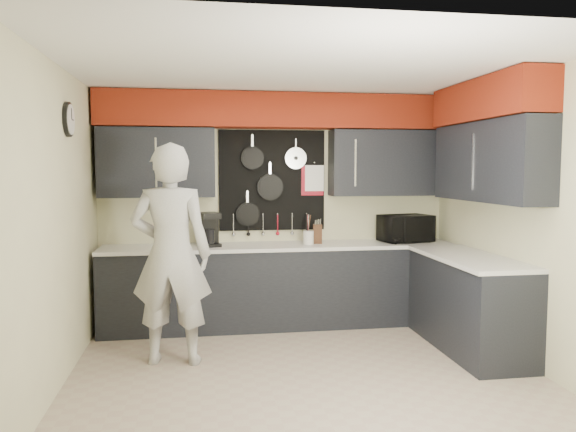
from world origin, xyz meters
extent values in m
plane|color=tan|center=(0.00, 0.00, 0.00)|extent=(4.00, 4.00, 0.00)
cube|color=beige|center=(0.00, 1.75, 1.30)|extent=(4.00, 0.01, 2.60)
cube|color=black|center=(-1.33, 1.59, 1.83)|extent=(1.24, 0.32, 0.75)
cube|color=black|center=(1.28, 1.59, 1.83)|extent=(1.34, 0.32, 0.75)
cube|color=maroon|center=(0.00, 1.57, 2.40)|extent=(3.94, 0.36, 0.38)
cube|color=black|center=(-0.05, 1.74, 1.62)|extent=(1.22, 0.03, 1.15)
cylinder|color=black|center=(-0.28, 1.70, 1.88)|extent=(0.26, 0.04, 0.26)
cylinder|color=black|center=(-0.08, 1.70, 1.55)|extent=(0.30, 0.04, 0.30)
cylinder|color=black|center=(-0.34, 1.70, 1.24)|extent=(0.27, 0.04, 0.27)
cylinder|color=silver|center=(0.22, 1.70, 1.88)|extent=(0.25, 0.02, 0.25)
cube|color=#A00C1C|center=(0.42, 1.72, 1.62)|extent=(0.26, 0.01, 0.34)
cube|color=white|center=(0.44, 1.70, 1.65)|extent=(0.22, 0.01, 0.30)
cylinder|color=silver|center=(-0.50, 1.71, 1.13)|extent=(0.01, 0.01, 0.20)
cylinder|color=silver|center=(-0.33, 1.71, 1.13)|extent=(0.01, 0.01, 0.20)
cylinder|color=silver|center=(-0.16, 1.71, 1.13)|extent=(0.01, 0.01, 0.20)
cylinder|color=silver|center=(0.01, 1.71, 1.13)|extent=(0.01, 0.01, 0.20)
cylinder|color=silver|center=(0.18, 1.71, 1.13)|extent=(0.01, 0.01, 0.20)
cylinder|color=silver|center=(0.35, 1.71, 1.13)|extent=(0.01, 0.01, 0.20)
cube|color=beige|center=(2.00, 0.00, 1.30)|extent=(0.01, 3.50, 2.60)
cube|color=black|center=(1.84, 0.30, 1.83)|extent=(0.32, 1.70, 0.75)
cube|color=maroon|center=(1.82, 0.30, 2.40)|extent=(0.36, 1.70, 0.38)
cube|color=beige|center=(-2.00, 0.00, 1.30)|extent=(0.01, 3.50, 2.60)
cylinder|color=black|center=(-1.98, 0.40, 2.18)|extent=(0.04, 0.30, 0.30)
cylinder|color=white|center=(-1.96, 0.40, 2.18)|extent=(0.01, 0.26, 0.26)
cube|color=black|center=(0.00, 1.45, 0.44)|extent=(3.90, 0.60, 0.88)
cube|color=silver|center=(0.00, 1.44, 0.90)|extent=(3.90, 0.63, 0.04)
cube|color=black|center=(1.70, 0.35, 0.44)|extent=(0.60, 1.60, 0.88)
cube|color=silver|center=(1.69, 0.35, 0.90)|extent=(0.63, 1.60, 0.04)
cube|color=black|center=(0.00, 1.19, 0.05)|extent=(3.90, 0.06, 0.10)
imported|color=black|center=(1.46, 1.44, 1.07)|extent=(0.63, 0.49, 0.31)
cube|color=#362011|center=(0.43, 1.46, 1.03)|extent=(0.11, 0.11, 0.22)
cylinder|color=silver|center=(0.32, 1.41, 1.00)|extent=(0.12, 0.12, 0.15)
cube|color=black|center=(-0.78, 1.41, 0.94)|extent=(0.26, 0.29, 0.03)
cube|color=black|center=(-0.78, 1.50, 1.11)|extent=(0.21, 0.12, 0.33)
cube|color=black|center=(-0.78, 1.41, 1.25)|extent=(0.26, 0.29, 0.07)
cylinder|color=black|center=(-0.78, 1.39, 1.03)|extent=(0.12, 0.12, 0.16)
imported|color=beige|center=(-1.14, 0.40, 0.99)|extent=(0.79, 0.58, 1.99)
camera|label=1|loc=(-0.88, -4.68, 1.76)|focal=35.00mm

